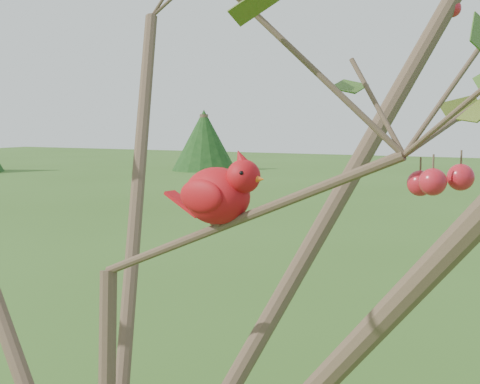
{
  "coord_description": "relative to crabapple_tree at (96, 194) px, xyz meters",
  "views": [
    {
      "loc": [
        0.79,
        -0.95,
        2.25
      ],
      "look_at": [
        0.26,
        0.07,
        2.13
      ],
      "focal_mm": 50.0,
      "sensor_mm": 36.0,
      "label": 1
    }
  ],
  "objects": [
    {
      "name": "cardinal",
      "position": [
        0.19,
        0.1,
        0.0
      ],
      "size": [
        0.21,
        0.12,
        0.15
      ],
      "rotation": [
        0.0,
        0.0,
        -0.13
      ],
      "color": "red",
      "rests_on": "ground"
    },
    {
      "name": "distant_trees",
      "position": [
        -4.31,
        25.44,
        -0.63
      ],
      "size": [
        46.29,
        15.67,
        3.36
      ],
      "color": "#423124",
      "rests_on": "ground"
    },
    {
      "name": "crabapple_tree",
      "position": [
        0.0,
        0.0,
        0.0
      ],
      "size": [
        2.35,
        2.05,
        2.95
      ],
      "color": "#423124",
      "rests_on": "ground"
    }
  ]
}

